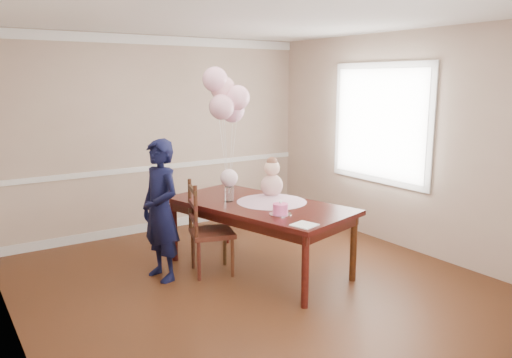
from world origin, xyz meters
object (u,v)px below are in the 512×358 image
(birthday_cake, at_px, (280,209))
(woman, at_px, (161,210))
(dining_table_top, at_px, (259,206))
(dining_chair_seat, at_px, (212,233))

(birthday_cake, bearing_deg, woman, 135.99)
(birthday_cake, relative_size, woman, 0.10)
(dining_table_top, bearing_deg, woman, 144.12)
(dining_table_top, relative_size, birthday_cake, 13.33)
(dining_table_top, xyz_separation_m, woman, (-1.00, 0.38, 0.01))
(dining_table_top, distance_m, woman, 1.07)
(dining_chair_seat, bearing_deg, dining_table_top, -8.14)
(birthday_cake, bearing_deg, dining_table_top, 80.83)
(dining_table_top, bearing_deg, birthday_cake, -113.96)
(dining_table_top, relative_size, dining_chair_seat, 4.59)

